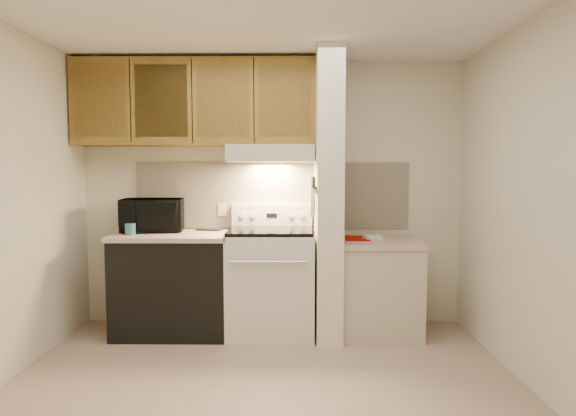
{
  "coord_description": "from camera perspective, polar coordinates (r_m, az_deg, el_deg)",
  "views": [
    {
      "loc": [
        0.19,
        -3.11,
        1.47
      ],
      "look_at": [
        0.16,
        0.75,
        1.17
      ],
      "focal_mm": 30.0,
      "sensor_mm": 36.0,
      "label": 1
    }
  ],
  "objects": [
    {
      "name": "floor",
      "position": [
        3.45,
        -2.93,
        -20.81
      ],
      "size": [
        3.6,
        3.6,
        0.0
      ],
      "primitive_type": "plane",
      "color": "tan",
      "rests_on": "ground"
    },
    {
      "name": "ceiling",
      "position": [
        3.29,
        -3.12,
        22.69
      ],
      "size": [
        3.6,
        3.6,
        0.0
      ],
      "primitive_type": "plane",
      "rotation": [
        3.14,
        0.0,
        0.0
      ],
      "color": "white",
      "rests_on": "wall_back"
    },
    {
      "name": "wall_back",
      "position": [
        4.62,
        -1.88,
        1.69
      ],
      "size": [
        3.6,
        2.5,
        0.02
      ],
      "primitive_type": "cube",
      "rotation": [
        1.57,
        0.0,
        0.0
      ],
      "color": "beige",
      "rests_on": "floor"
    },
    {
      "name": "wall_right",
      "position": [
        3.51,
        27.75,
        0.32
      ],
      "size": [
        0.02,
        3.0,
        2.5
      ],
      "primitive_type": "cube",
      "color": "beige",
      "rests_on": "floor"
    },
    {
      "name": "backsplash",
      "position": [
        4.61,
        -1.89,
        1.5
      ],
      "size": [
        2.6,
        0.02,
        0.63
      ],
      "primitive_type": "cube",
      "color": "white",
      "rests_on": "wall_back"
    },
    {
      "name": "range_body",
      "position": [
        4.39,
        -2.04,
        -8.88
      ],
      "size": [
        0.76,
        0.65,
        0.92
      ],
      "primitive_type": "cube",
      "color": "silver",
      "rests_on": "floor"
    },
    {
      "name": "oven_window",
      "position": [
        4.07,
        -2.25,
        -9.36
      ],
      "size": [
        0.5,
        0.01,
        0.3
      ],
      "primitive_type": "cube",
      "color": "black",
      "rests_on": "range_body"
    },
    {
      "name": "oven_handle",
      "position": [
        3.99,
        -2.28,
        -6.42
      ],
      "size": [
        0.65,
        0.02,
        0.02
      ],
      "primitive_type": "cylinder",
      "rotation": [
        0.0,
        1.57,
        0.0
      ],
      "color": "silver",
      "rests_on": "range_body"
    },
    {
      "name": "cooktop",
      "position": [
        4.31,
        -2.06,
        -2.72
      ],
      "size": [
        0.74,
        0.64,
        0.03
      ],
      "primitive_type": "cube",
      "color": "black",
      "rests_on": "range_body"
    },
    {
      "name": "range_backguard",
      "position": [
        4.58,
        -1.91,
        -0.85
      ],
      "size": [
        0.76,
        0.08,
        0.2
      ],
      "primitive_type": "cube",
      "color": "silver",
      "rests_on": "range_body"
    },
    {
      "name": "range_display",
      "position": [
        4.54,
        -1.93,
        -0.89
      ],
      "size": [
        0.1,
        0.01,
        0.04
      ],
      "primitive_type": "cube",
      "color": "black",
      "rests_on": "range_backguard"
    },
    {
      "name": "range_knob_left_outer",
      "position": [
        4.55,
        -5.45,
        -0.89
      ],
      "size": [
        0.05,
        0.02,
        0.05
      ],
      "primitive_type": "cylinder",
      "rotation": [
        1.57,
        0.0,
        0.0
      ],
      "color": "silver",
      "rests_on": "range_backguard"
    },
    {
      "name": "range_knob_left_inner",
      "position": [
        4.54,
        -4.2,
        -0.89
      ],
      "size": [
        0.05,
        0.02,
        0.05
      ],
      "primitive_type": "cylinder",
      "rotation": [
        1.57,
        0.0,
        0.0
      ],
      "color": "silver",
      "rests_on": "range_backguard"
    },
    {
      "name": "range_knob_right_inner",
      "position": [
        4.53,
        0.35,
        -0.9
      ],
      "size": [
        0.05,
        0.02,
        0.05
      ],
      "primitive_type": "cylinder",
      "rotation": [
        1.57,
        0.0,
        0.0
      ],
      "color": "silver",
      "rests_on": "range_backguard"
    },
    {
      "name": "range_knob_right_outer",
      "position": [
        4.53,
        1.61,
        -0.9
      ],
      "size": [
        0.05,
        0.02,
        0.05
      ],
      "primitive_type": "cylinder",
      "rotation": [
        1.57,
        0.0,
        0.0
      ],
      "color": "silver",
      "rests_on": "range_backguard"
    },
    {
      "name": "dishwasher_front",
      "position": [
        4.53,
        -13.36,
        -8.9
      ],
      "size": [
        1.0,
        0.63,
        0.87
      ],
      "primitive_type": "cube",
      "color": "black",
      "rests_on": "floor"
    },
    {
      "name": "left_countertop",
      "position": [
        4.45,
        -13.47,
        -3.19
      ],
      "size": [
        1.04,
        0.67,
        0.04
      ],
      "primitive_type": "cube",
      "color": "#C9B09D",
      "rests_on": "dishwasher_front"
    },
    {
      "name": "spoon_rest",
      "position": [
        4.58,
        -9.31,
        -2.56
      ],
      "size": [
        0.25,
        0.14,
        0.02
      ],
      "primitive_type": "cube",
      "rotation": [
        0.0,
        0.0,
        -0.26
      ],
      "color": "black",
      "rests_on": "left_countertop"
    },
    {
      "name": "teal_jar",
      "position": [
        4.44,
        -18.19,
        -2.37
      ],
      "size": [
        0.09,
        0.09,
        0.1
      ],
      "primitive_type": "cylinder",
      "rotation": [
        0.0,
        0.0,
        0.02
      ],
      "color": "#2D686E",
      "rests_on": "left_countertop"
    },
    {
      "name": "outlet",
      "position": [
        4.65,
        -7.81,
        -0.18
      ],
      "size": [
        0.08,
        0.01,
        0.12
      ],
      "primitive_type": "cube",
      "color": "beige",
      "rests_on": "backsplash"
    },
    {
      "name": "microwave",
      "position": [
        4.62,
        -15.74,
        -0.81
      ],
      "size": [
        0.6,
        0.45,
        0.3
      ],
      "primitive_type": "imported",
      "rotation": [
        0.0,
        0.0,
        0.14
      ],
      "color": "black",
      "rests_on": "left_countertop"
    },
    {
      "name": "partition_pillar",
      "position": [
        4.28,
        4.76,
        1.46
      ],
      "size": [
        0.22,
        0.7,
        2.5
      ],
      "primitive_type": "cube",
      "color": "#EFE7CC",
      "rests_on": "floor"
    },
    {
      "name": "pillar_trim",
      "position": [
        4.27,
        3.21,
        2.14
      ],
      "size": [
        0.01,
        0.7,
        0.04
      ],
      "primitive_type": "cube",
      "color": "olive",
      "rests_on": "partition_pillar"
    },
    {
      "name": "knife_strip",
      "position": [
        4.22,
        3.16,
        2.38
      ],
      "size": [
        0.02,
        0.42,
        0.04
      ],
      "primitive_type": "cube",
      "color": "black",
      "rests_on": "partition_pillar"
    },
    {
      "name": "knife_blade_a",
      "position": [
        4.06,
        3.1,
        0.89
      ],
      "size": [
        0.01,
        0.03,
        0.16
      ],
      "primitive_type": "cube",
      "color": "silver",
      "rests_on": "knife_strip"
    },
    {
      "name": "knife_handle_a",
      "position": [
        4.07,
        3.1,
        3.01
      ],
      "size": [
        0.02,
        0.02,
        0.1
      ],
      "primitive_type": "cylinder",
      "color": "black",
      "rests_on": "knife_strip"
    },
    {
      "name": "knife_blade_b",
      "position": [
        4.15,
        3.04,
        0.82
      ],
      "size": [
        0.01,
        0.04,
        0.18
      ],
      "primitive_type": "cube",
      "color": "silver",
      "rests_on": "knife_strip"
    },
    {
      "name": "knife_handle_b",
      "position": [
        4.14,
        3.05,
        3.03
      ],
      "size": [
        0.02,
        0.02,
        0.1
      ],
      "primitive_type": "cylinder",
      "color": "black",
      "rests_on": "knife_strip"
    },
    {
      "name": "knife_blade_c",
      "position": [
        4.24,
        2.99,
        0.76
      ],
      "size": [
        0.01,
        0.04,
        0.2
      ],
      "primitive_type": "cube",
      "color": "silver",
      "rests_on": "knife_strip"
    },
    {
      "name": "knife_handle_c",
      "position": [
        4.23,
        3.0,
        3.06
      ],
      "size": [
        0.02,
        0.02,
        0.1
      ],
      "primitive_type": "cylinder",
      "color": "black",
      "rests_on": "knife_strip"
    },
    {
      "name": "knife_blade_d",
      "position": [
        4.32,
        2.94,
        1.1
      ],
      "size": [
        0.01,
        0.04,
        0.16
      ],
      "primitive_type": "cube",
      "color": "silver",
      "rests_on": "knife_strip"
    },
    {
      "name": "knife_handle_d",
      "position": [
        4.29,
        2.96,
        3.08
      ],
      "size": [
        0.02,
        0.02,
        0.1
      ],
      "primitive_type": "cylinder",
      "color": "black",
      "rests_on": "knife_strip"
    },
    {
      "name": "knife_blade_e",
      "position": [
        4.37,
        2.91,
        1.01
      ],
      "size": [
        0.01,
        0.04,
        0.18
      ],
      "primitive_type": "cube",
      "color": "silver",
      "rests_on": "knife_strip"
    },
    {
      "name": "knife_handle_e",
      "position": [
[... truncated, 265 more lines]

